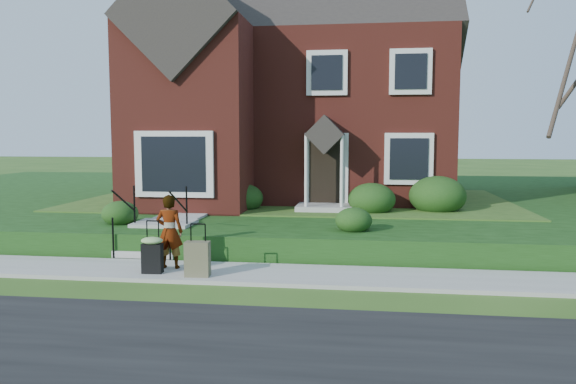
% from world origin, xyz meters
% --- Properties ---
extents(ground, '(120.00, 120.00, 0.00)m').
position_xyz_m(ground, '(0.00, 0.00, 0.00)').
color(ground, '#2D5119').
rests_on(ground, ground).
extents(sidewalk, '(60.00, 1.60, 0.08)m').
position_xyz_m(sidewalk, '(0.00, 0.00, 0.04)').
color(sidewalk, '#9E9B93').
rests_on(sidewalk, ground).
extents(terrace, '(44.00, 20.00, 0.60)m').
position_xyz_m(terrace, '(4.00, 10.90, 0.30)').
color(terrace, '#16370F').
rests_on(terrace, ground).
extents(walkway, '(1.20, 6.00, 0.06)m').
position_xyz_m(walkway, '(-2.50, 5.00, 0.63)').
color(walkway, '#9E9B93').
rests_on(walkway, terrace).
extents(main_house, '(10.40, 10.20, 9.40)m').
position_xyz_m(main_house, '(-0.21, 9.61, 5.26)').
color(main_house, maroon).
rests_on(main_house, terrace).
extents(front_steps, '(1.40, 2.02, 1.50)m').
position_xyz_m(front_steps, '(-2.50, 1.84, 0.47)').
color(front_steps, '#9E9B93').
rests_on(front_steps, ground).
extents(foundation_shrubs, '(10.06, 4.92, 1.14)m').
position_xyz_m(foundation_shrubs, '(0.88, 5.14, 1.08)').
color(foundation_shrubs, black).
rests_on(foundation_shrubs, terrace).
extents(woman, '(0.56, 0.38, 1.50)m').
position_xyz_m(woman, '(-1.59, 0.11, 0.83)').
color(woman, '#999999').
rests_on(woman, sidewalk).
extents(suitcase_black, '(0.45, 0.38, 1.04)m').
position_xyz_m(suitcase_black, '(-1.78, -0.35, 0.48)').
color(suitcase_black, black).
rests_on(suitcase_black, sidewalk).
extents(suitcase_olive, '(0.48, 0.29, 1.01)m').
position_xyz_m(suitcase_olive, '(-0.83, -0.47, 0.42)').
color(suitcase_olive, brown).
rests_on(suitcase_olive, sidewalk).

